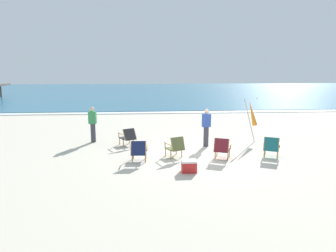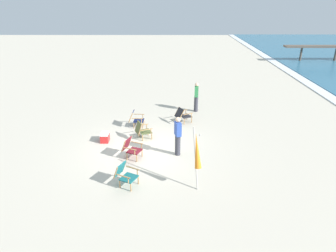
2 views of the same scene
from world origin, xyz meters
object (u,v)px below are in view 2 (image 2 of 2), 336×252
(beach_chair_front_left, at_px, (183,115))
(cooler_box, at_px, (105,137))
(umbrella_furled_orange, at_px, (197,151))
(beach_chair_far_center, at_px, (142,130))
(person_by_waterline, at_px, (196,97))
(beach_chair_mid_center, at_px, (135,118))
(beach_chair_back_right, at_px, (125,174))
(person_near_chairs, at_px, (178,136))
(beach_chair_front_right, at_px, (131,148))

(beach_chair_front_left, bearing_deg, cooler_box, -58.35)
(umbrella_furled_orange, xyz_separation_m, cooler_box, (-3.37, -3.72, -1.13))
(beach_chair_far_center, bearing_deg, person_by_waterline, 142.48)
(beach_chair_front_left, relative_size, beach_chair_mid_center, 1.18)
(beach_chair_back_right, height_order, beach_chair_mid_center, beach_chair_back_right)
(beach_chair_mid_center, relative_size, umbrella_furled_orange, 0.39)
(cooler_box, bearing_deg, umbrella_furled_orange, 47.86)
(umbrella_furled_orange, height_order, cooler_box, umbrella_furled_orange)
(beach_chair_mid_center, bearing_deg, umbrella_furled_orange, 26.81)
(beach_chair_back_right, height_order, cooler_box, beach_chair_back_right)
(beach_chair_far_center, distance_m, beach_chair_front_left, 2.67)
(beach_chair_front_left, relative_size, cooler_box, 1.93)
(beach_chair_front_left, xyz_separation_m, beach_chair_mid_center, (0.52, -2.33, 0.01))
(umbrella_furled_orange, bearing_deg, beach_chair_far_center, -150.11)
(umbrella_furled_orange, bearing_deg, beach_chair_front_left, -177.88)
(person_near_chairs, relative_size, cooler_box, 3.33)
(beach_chair_back_right, bearing_deg, umbrella_furled_orange, 88.68)
(beach_chair_far_center, relative_size, cooler_box, 1.71)
(cooler_box, bearing_deg, person_by_waterline, 131.24)
(beach_chair_front_left, bearing_deg, beach_chair_mid_center, -77.40)
(beach_chair_far_center, xyz_separation_m, beach_chair_front_right, (1.70, -0.30, -0.00))
(cooler_box, bearing_deg, beach_chair_far_center, 99.79)
(person_near_chairs, bearing_deg, beach_chair_mid_center, -145.08)
(umbrella_furled_orange, height_order, person_by_waterline, umbrella_furled_orange)
(beach_chair_front_right, height_order, cooler_box, beach_chair_front_right)
(umbrella_furled_orange, relative_size, person_near_chairs, 1.25)
(beach_chair_front_right, relative_size, beach_chair_front_left, 0.91)
(beach_chair_mid_center, height_order, cooler_box, beach_chair_mid_center)
(beach_chair_mid_center, bearing_deg, cooler_box, -35.78)
(umbrella_furled_orange, distance_m, cooler_box, 5.14)
(beach_chair_far_center, xyz_separation_m, person_near_chairs, (1.47, 1.55, 0.41))
(beach_chair_front_left, relative_size, person_near_chairs, 0.58)
(beach_chair_front_left, xyz_separation_m, person_by_waterline, (-1.61, 0.80, 0.42))
(beach_chair_far_center, height_order, beach_chair_front_right, beach_chair_far_center)
(beach_chair_far_center, height_order, beach_chair_front_left, beach_chair_far_center)
(beach_chair_front_right, bearing_deg, umbrella_furled_orange, 50.92)
(cooler_box, bearing_deg, person_near_chairs, 69.35)
(beach_chair_far_center, bearing_deg, beach_chair_mid_center, -162.24)
(beach_chair_front_right, xyz_separation_m, umbrella_furled_orange, (1.95, 2.40, 0.90))
(person_by_waterline, bearing_deg, cooler_box, -48.76)
(umbrella_furled_orange, relative_size, cooler_box, 4.16)
(beach_chair_far_center, height_order, beach_chair_back_right, beach_chair_far_center)
(beach_chair_back_right, xyz_separation_m, cooler_box, (-3.31, -1.34, -0.23))
(beach_chair_back_right, xyz_separation_m, beach_chair_mid_center, (-4.96, -0.15, -0.00))
(beach_chair_far_center, xyz_separation_m, umbrella_furled_orange, (3.65, 2.10, 0.90))
(beach_chair_front_right, distance_m, person_near_chairs, 1.90)
(person_by_waterline, bearing_deg, beach_chair_mid_center, -55.67)
(beach_chair_mid_center, bearing_deg, beach_chair_far_center, 17.76)
(umbrella_furled_orange, bearing_deg, beach_chair_front_right, -129.08)
(beach_chair_front_right, xyz_separation_m, beach_chair_back_right, (1.89, 0.02, -0.00))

